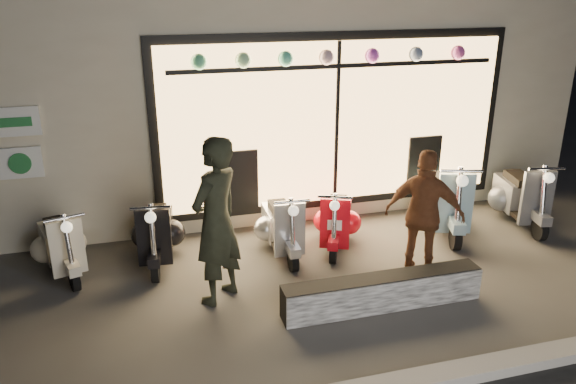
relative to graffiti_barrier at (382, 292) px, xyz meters
name	(u,v)px	position (x,y,z in m)	size (l,w,h in m)	color
ground	(326,285)	(-0.45, 0.65, -0.20)	(40.00, 40.00, 0.00)	#383533
shop_building	(243,62)	(-0.44, 5.63, 1.90)	(10.20, 6.23, 4.20)	beige
graffiti_barrier	(382,292)	(0.00, 0.00, 0.00)	(2.36, 0.28, 0.40)	black
scooter_silver	(281,225)	(-0.73, 1.78, 0.17)	(0.42, 1.28, 0.92)	black
scooter_red	(337,219)	(0.10, 1.78, 0.16)	(0.73, 1.22, 0.89)	black
scooter_black	(157,231)	(-2.40, 2.00, 0.18)	(0.52, 1.33, 0.95)	black
scooter_cream	(60,243)	(-3.63, 1.99, 0.16)	(0.65, 1.27, 0.91)	black
scooter_blue	(445,199)	(1.88, 1.87, 0.24)	(0.82, 1.54, 1.11)	black
scooter_grey	(519,195)	(3.12, 1.79, 0.22)	(0.66, 1.46, 1.04)	black
man	(216,222)	(-1.77, 0.70, 0.79)	(0.72, 0.47, 1.98)	black
woman	(424,214)	(0.80, 0.60, 0.63)	(0.97, 0.40, 1.66)	brown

